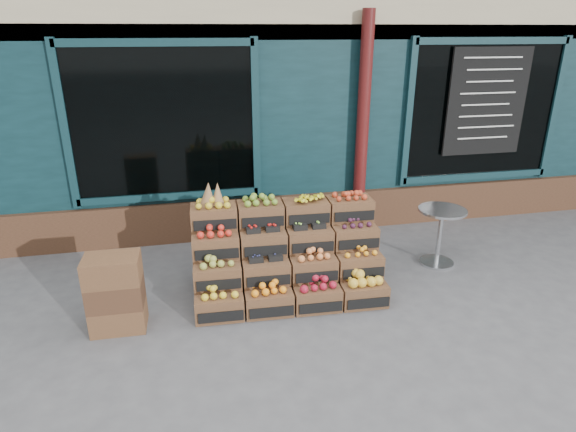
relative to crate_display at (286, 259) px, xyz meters
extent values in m
plane|color=#4E4E51|center=(0.28, -0.44, -0.41)|extent=(60.00, 60.00, 0.00)
cube|color=#0D2A2F|center=(0.28, 4.76, 1.99)|extent=(12.00, 6.00, 4.80)
cube|color=#0D2A2F|center=(0.28, 1.81, 1.09)|extent=(12.00, 0.12, 3.00)
cube|color=#452A1B|center=(0.28, 1.74, -0.11)|extent=(12.00, 0.18, 0.60)
cube|color=black|center=(-1.32, 1.74, 1.34)|extent=(2.40, 0.06, 2.00)
cube|color=black|center=(3.48, 1.74, 1.34)|extent=(2.40, 0.06, 2.00)
cylinder|color=#4C1211|center=(1.48, 1.61, 1.19)|extent=(0.18, 0.18, 3.20)
cube|color=black|center=(3.48, 1.66, 1.49)|extent=(1.30, 0.04, 1.60)
cube|color=brown|center=(-0.82, -0.40, -0.28)|extent=(0.54, 0.38, 0.26)
cube|color=black|center=(-0.83, -0.59, -0.31)|extent=(0.48, 0.04, 0.12)
cube|color=gold|center=(-0.82, -0.40, -0.11)|extent=(0.43, 0.29, 0.08)
cube|color=brown|center=(-0.28, -0.42, -0.28)|extent=(0.54, 0.38, 0.26)
cube|color=black|center=(-0.29, -0.61, -0.31)|extent=(0.48, 0.04, 0.12)
cube|color=orange|center=(-0.28, -0.42, -0.11)|extent=(0.43, 0.29, 0.09)
cube|color=brown|center=(0.26, -0.45, -0.28)|extent=(0.54, 0.38, 0.26)
cube|color=black|center=(0.25, -0.64, -0.31)|extent=(0.48, 0.04, 0.12)
cube|color=maroon|center=(0.26, -0.45, -0.10)|extent=(0.43, 0.29, 0.10)
cube|color=brown|center=(0.80, -0.47, -0.28)|extent=(0.54, 0.38, 0.26)
cube|color=black|center=(0.79, -0.66, -0.31)|extent=(0.48, 0.04, 0.12)
cube|color=gold|center=(0.80, -0.47, -0.09)|extent=(0.43, 0.29, 0.12)
cube|color=brown|center=(-0.81, -0.18, -0.02)|extent=(0.54, 0.38, 0.26)
cube|color=black|center=(-0.82, -0.37, -0.05)|extent=(0.48, 0.04, 0.12)
cube|color=olive|center=(-0.81, -0.18, 0.15)|extent=(0.43, 0.29, 0.09)
cube|color=brown|center=(-0.27, -0.20, -0.02)|extent=(0.54, 0.38, 0.26)
cube|color=black|center=(-0.28, -0.39, -0.05)|extent=(0.48, 0.04, 0.12)
cube|color=navy|center=(-0.27, -0.20, 0.12)|extent=(0.43, 0.29, 0.03)
cube|color=brown|center=(0.27, -0.23, -0.02)|extent=(0.54, 0.38, 0.26)
cube|color=black|center=(0.26, -0.42, -0.05)|extent=(0.48, 0.04, 0.12)
cube|color=#D87A40|center=(0.27, -0.23, 0.15)|extent=(0.43, 0.29, 0.08)
cube|color=brown|center=(0.81, -0.25, -0.02)|extent=(0.54, 0.38, 0.26)
cube|color=black|center=(0.80, -0.44, -0.05)|extent=(0.48, 0.04, 0.12)
cube|color=orange|center=(0.81, -0.25, 0.14)|extent=(0.43, 0.29, 0.07)
cube|color=brown|center=(-0.80, 0.04, 0.24)|extent=(0.54, 0.38, 0.26)
cube|color=black|center=(-0.81, -0.15, 0.21)|extent=(0.48, 0.04, 0.12)
cube|color=red|center=(-0.80, 0.04, 0.41)|extent=(0.43, 0.29, 0.09)
cube|color=brown|center=(-0.26, 0.02, 0.24)|extent=(0.54, 0.38, 0.26)
cube|color=black|center=(-0.27, -0.17, 0.21)|extent=(0.48, 0.04, 0.12)
cube|color=#B11712|center=(-0.26, 0.02, 0.39)|extent=(0.43, 0.29, 0.04)
cube|color=brown|center=(0.28, 0.00, 0.24)|extent=(0.54, 0.38, 0.26)
cube|color=black|center=(0.27, -0.20, 0.21)|extent=(0.48, 0.04, 0.12)
cube|color=#92D448|center=(0.28, 0.00, 0.38)|extent=(0.43, 0.29, 0.03)
cube|color=brown|center=(0.82, -0.03, 0.24)|extent=(0.54, 0.38, 0.26)
cube|color=black|center=(0.81, -0.22, 0.21)|extent=(0.48, 0.04, 0.12)
cube|color=#3C182E|center=(0.82, -0.03, 0.40)|extent=(0.43, 0.29, 0.07)
cube|color=brown|center=(-0.79, 0.26, 0.50)|extent=(0.54, 0.38, 0.26)
cube|color=black|center=(-0.80, 0.07, 0.47)|extent=(0.48, 0.04, 0.12)
cube|color=gold|center=(-0.79, 0.26, 0.67)|extent=(0.43, 0.29, 0.09)
cube|color=brown|center=(-0.25, 0.24, 0.50)|extent=(0.54, 0.38, 0.26)
cube|color=black|center=(-0.26, 0.05, 0.47)|extent=(0.48, 0.04, 0.12)
cube|color=olive|center=(-0.25, 0.24, 0.67)|extent=(0.43, 0.29, 0.09)
cube|color=brown|center=(0.29, 0.22, 0.50)|extent=(0.54, 0.38, 0.26)
cube|color=black|center=(0.28, 0.02, 0.47)|extent=(0.48, 0.04, 0.12)
cube|color=gold|center=(0.29, 0.22, 0.67)|extent=(0.43, 0.29, 0.08)
cube|color=brown|center=(0.83, 0.19, 0.50)|extent=(0.54, 0.38, 0.26)
cube|color=black|center=(0.82, 0.00, 0.47)|extent=(0.48, 0.04, 0.12)
cube|color=#B23A1E|center=(0.83, 0.19, 0.67)|extent=(0.43, 0.29, 0.08)
cube|color=#452A1B|center=(0.00, -0.21, -0.28)|extent=(2.16, 0.46, 0.26)
cube|color=#452A1B|center=(0.01, 0.01, -0.15)|extent=(2.16, 0.46, 0.52)
cube|color=#452A1B|center=(0.02, 0.23, -0.02)|extent=(2.16, 0.46, 0.78)
cone|color=olive|center=(-0.84, 0.26, 0.78)|extent=(0.18, 0.18, 0.30)
cone|color=olive|center=(-0.73, 0.30, 0.76)|extent=(0.16, 0.16, 0.26)
cube|color=brown|center=(-1.87, -0.40, -0.28)|extent=(0.56, 0.39, 0.27)
cube|color=#452A1B|center=(-1.87, -0.40, 0.00)|extent=(0.56, 0.39, 0.27)
cube|color=brown|center=(-1.87, -0.40, 0.27)|extent=(0.56, 0.39, 0.27)
cylinder|color=#BABCC2|center=(2.12, 0.27, -0.40)|extent=(0.45, 0.45, 0.03)
cylinder|color=#BABCC2|center=(2.12, 0.27, -0.03)|extent=(0.06, 0.06, 0.74)
cylinder|color=#BABCC2|center=(2.12, 0.27, 0.34)|extent=(0.62, 0.62, 0.03)
imported|color=#1D6637|center=(-1.56, 2.37, 0.46)|extent=(0.72, 0.55, 1.75)
camera|label=1|loc=(-1.05, -4.98, 2.52)|focal=30.00mm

